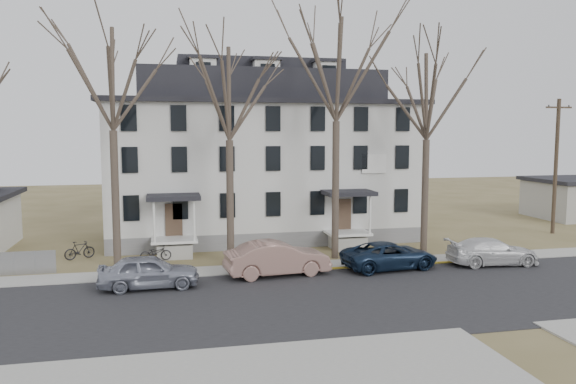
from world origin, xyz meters
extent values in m
plane|color=olive|center=(0.00, 0.00, 0.00)|extent=(120.00, 120.00, 0.00)
cube|color=#27272A|center=(0.00, 2.00, 0.00)|extent=(120.00, 10.00, 0.04)
cube|color=#A09F97|center=(0.00, 8.00, 0.00)|extent=(120.00, 2.00, 0.08)
cube|color=gold|center=(5.00, 7.10, 0.00)|extent=(14.00, 0.25, 0.06)
cube|color=slate|center=(-2.00, 18.00, 0.50)|extent=(20.00, 10.00, 1.00)
cube|color=silver|center=(-2.00, 18.00, 5.00)|extent=(20.00, 10.00, 8.00)
cube|color=black|center=(-2.00, 18.00, 9.10)|extent=(20.80, 10.80, 0.30)
cube|color=black|center=(-2.00, 18.00, 10.25)|extent=(16.00, 7.00, 2.00)
cube|color=black|center=(-2.00, 18.00, 11.65)|extent=(11.00, 4.50, 0.80)
cube|color=white|center=(-8.00, 12.04, 1.00)|extent=(2.60, 2.00, 0.16)
cube|color=white|center=(2.50, 12.04, 1.00)|extent=(2.60, 2.00, 0.16)
cube|color=white|center=(4.50, 12.92, 5.20)|extent=(1.60, 0.08, 1.20)
cylinder|color=#473B31|center=(-11.00, 9.80, 3.64)|extent=(0.40, 0.40, 7.28)
cylinder|color=#473B31|center=(-5.00, 9.80, 3.38)|extent=(0.40, 0.40, 6.76)
cylinder|color=#473B31|center=(1.00, 9.80, 3.90)|extent=(0.40, 0.40, 7.80)
cylinder|color=#473B31|center=(6.50, 9.80, 3.38)|extent=(0.40, 0.40, 6.76)
cylinder|color=#3D3023|center=(18.50, 14.00, 4.75)|extent=(0.28, 0.28, 9.50)
cube|color=#3D3023|center=(18.50, 14.00, 8.90)|extent=(2.00, 0.12, 0.12)
imported|color=#9196A6|center=(-9.27, 5.49, 0.78)|extent=(4.59, 1.91, 1.55)
imported|color=#906B60|center=(-3.04, 6.52, 0.86)|extent=(5.40, 2.37, 1.72)
imported|color=#132239|center=(3.01, 6.59, 0.71)|extent=(5.33, 2.92, 1.41)
imported|color=silver|center=(8.81, 6.26, 0.71)|extent=(5.06, 2.38, 1.43)
imported|color=black|center=(-9.05, 11.05, 0.45)|extent=(1.78, 0.80, 0.90)
imported|color=black|center=(-13.26, 12.41, 0.51)|extent=(1.75, 1.19, 1.03)
camera|label=1|loc=(-8.40, -20.54, 7.22)|focal=35.00mm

